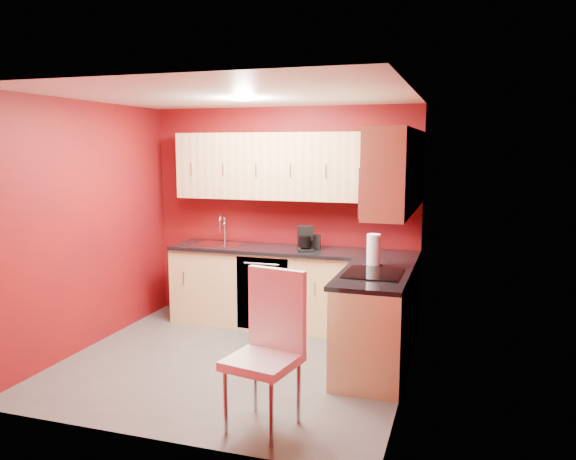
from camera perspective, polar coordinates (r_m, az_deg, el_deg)
The scene contains 21 objects.
floor at distance 5.54m, azimuth -5.45°, elevation -13.21°, with size 3.20×3.20×0.00m, color #504D4B.
ceiling at distance 5.18m, azimuth -5.84°, elevation 13.49°, with size 3.20×3.20×0.00m, color white.
wall_back at distance 6.61m, azimuth -0.49°, elevation 1.55°, with size 3.20×3.20×0.00m, color maroon.
wall_front at distance 3.90m, azimuth -14.38°, elevation -3.50°, with size 3.20×3.20×0.00m, color maroon.
wall_left at distance 6.02m, azimuth -19.76°, elevation 0.39°, with size 3.00×3.00×0.00m, color maroon.
wall_right at distance 4.82m, azimuth 12.13°, elevation -1.20°, with size 3.00×3.00×0.00m, color maroon.
base_cabinets_back at distance 6.41m, azimuth 0.38°, elevation -6.07°, with size 2.80×0.60×0.87m, color #D3B978.
base_cabinets_right at distance 5.29m, azimuth 8.85°, elevation -9.35°, with size 0.60×1.30×0.87m, color #D3B978.
countertop_back at distance 6.30m, azimuth 0.35°, elevation -2.09°, with size 2.80×0.63×0.04m, color black.
countertop_right at distance 5.15m, azimuth 8.77°, elevation -4.56°, with size 0.63×1.27×0.04m, color black.
upper_cabinets_back at distance 6.33m, azimuth 0.73°, elevation 6.48°, with size 2.80×0.35×0.75m, color tan.
upper_cabinets_right at distance 5.21m, azimuth 10.90°, elevation 6.60°, with size 0.35×1.55×0.75m.
microwave at distance 4.99m, azimuth 10.14°, elevation 3.93°, with size 0.42×0.76×0.42m.
cooktop at distance 5.11m, azimuth 8.66°, elevation -4.37°, with size 0.50×0.55×0.01m, color black.
sink at distance 6.63m, azimuth -7.05°, elevation -1.16°, with size 0.52×0.42×0.35m.
dishwasher_front at distance 6.23m, azimuth -2.63°, elevation -6.52°, with size 0.60×0.02×0.82m, color black.
downlight at distance 5.45m, azimuth -4.55°, elevation 13.09°, with size 0.20×0.20×0.01m, color white.
coffee_maker at distance 6.14m, azimuth 1.83°, elevation -0.90°, with size 0.16×0.22×0.27m, color black, non-canonical shape.
napkin_holder at distance 6.28m, azimuth 2.65°, elevation -1.23°, with size 0.14×0.14×0.15m, color black, non-canonical shape.
paper_towel at distance 5.43m, azimuth 8.69°, elevation -2.02°, with size 0.18×0.18×0.31m, color white, non-canonical shape.
dining_chair at distance 4.13m, azimuth -2.61°, elevation -12.33°, with size 0.47×0.49×1.15m, color white, non-canonical shape.
Camera 1 is at (2.05, -4.73, 2.04)m, focal length 35.00 mm.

